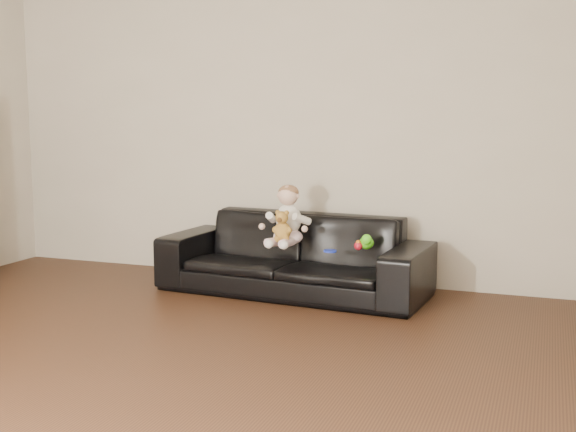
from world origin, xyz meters
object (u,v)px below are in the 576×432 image
at_px(toy_blue_disc, 330,251).
at_px(teddy_bear, 282,226).
at_px(toy_green, 366,243).
at_px(baby, 287,219).
at_px(toy_rattle, 358,246).
at_px(sofa, 294,255).

bearing_deg(toy_blue_disc, teddy_bear, 177.09).
bearing_deg(toy_green, toy_blue_disc, -138.91).
bearing_deg(teddy_bear, baby, 107.45).
height_order(toy_rattle, toy_blue_disc, toy_rattle).
relative_size(teddy_bear, toy_blue_disc, 2.44).
distance_m(teddy_bear, toy_blue_disc, 0.41).
height_order(sofa, toy_green, sofa).
relative_size(sofa, toy_blue_disc, 21.98).
bearing_deg(baby, toy_blue_disc, -11.99).
distance_m(sofa, teddy_bear, 0.36).
bearing_deg(toy_blue_disc, toy_rattle, 37.32).
bearing_deg(teddy_bear, toy_blue_disc, 10.44).
relative_size(teddy_bear, toy_green, 1.72).
distance_m(baby, toy_rattle, 0.59).
bearing_deg(sofa, toy_blue_disc, -31.26).
bearing_deg(toy_blue_disc, baby, 157.66).
relative_size(toy_green, toy_blue_disc, 1.42).
bearing_deg(sofa, baby, -91.49).
xyz_separation_m(baby, teddy_bear, (0.01, -0.14, -0.04)).
bearing_deg(toy_green, toy_rattle, -127.57).
bearing_deg(baby, toy_rattle, 7.76).
bearing_deg(teddy_bear, toy_green, 29.49).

